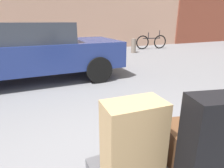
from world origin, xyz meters
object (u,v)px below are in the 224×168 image
at_px(bicycle_leaning, 151,42).
at_px(suitcase_tan_front_left, 133,141).
at_px(bollard_kerb_near, 106,47).
at_px(suitcase_black_rear_left, 210,149).
at_px(parked_car, 30,50).
at_px(duffel_bag_brown_rear_right, 196,141).
at_px(bollard_kerb_mid, 134,46).

bearing_deg(bicycle_leaning, suitcase_tan_front_left, -125.99).
bearing_deg(bollard_kerb_near, bicycle_leaning, 14.38).
xyz_separation_m(suitcase_black_rear_left, bollard_kerb_near, (2.23, 7.18, -0.37)).
distance_m(parked_car, bollard_kerb_near, 4.20).
bearing_deg(duffel_bag_brown_rear_right, bicycle_leaning, 70.20).
bearing_deg(parked_car, bicycle_leaning, 29.89).
xyz_separation_m(bicycle_leaning, bollard_kerb_mid, (-1.53, -0.75, -0.05)).
bearing_deg(parked_car, bollard_kerb_mid, 31.12).
distance_m(suitcase_black_rear_left, bicycle_leaning, 9.46).
bearing_deg(bollard_kerb_near, suitcase_tan_front_left, -110.76).
distance_m(suitcase_black_rear_left, bollard_kerb_near, 7.53).
distance_m(parked_car, bicycle_leaning, 7.02).
xyz_separation_m(suitcase_tan_front_left, bollard_kerb_near, (2.60, 6.85, -0.32)).
bearing_deg(suitcase_tan_front_left, bollard_kerb_near, 72.19).
bearing_deg(suitcase_tan_front_left, parked_car, 100.68).
height_order(duffel_bag_brown_rear_right, bicycle_leaning, bicycle_leaning).
height_order(suitcase_black_rear_left, bollard_kerb_near, suitcase_black_rear_left).
distance_m(duffel_bag_brown_rear_right, bollard_kerb_near, 7.17).
height_order(suitcase_black_rear_left, suitcase_tan_front_left, suitcase_black_rear_left).
distance_m(duffel_bag_brown_rear_right, bollard_kerb_mid, 7.68).
relative_size(suitcase_tan_front_left, bicycle_leaning, 0.35).
height_order(suitcase_black_rear_left, bollard_kerb_mid, suitcase_black_rear_left).
relative_size(suitcase_black_rear_left, bollard_kerb_mid, 1.09).
height_order(parked_car, bollard_kerb_near, parked_car).
relative_size(suitcase_black_rear_left, parked_car, 0.17).
xyz_separation_m(duffel_bag_brown_rear_right, bollard_kerb_near, (2.01, 6.89, -0.17)).
bearing_deg(parked_car, suitcase_black_rear_left, -78.27).
distance_m(duffel_bag_brown_rear_right, parked_car, 4.31).
distance_m(bicycle_leaning, bollard_kerb_mid, 1.71).
height_order(suitcase_tan_front_left, bicycle_leaning, bicycle_leaning).
bearing_deg(suitcase_black_rear_left, suitcase_tan_front_left, 152.28).
height_order(suitcase_black_rear_left, parked_car, parked_car).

